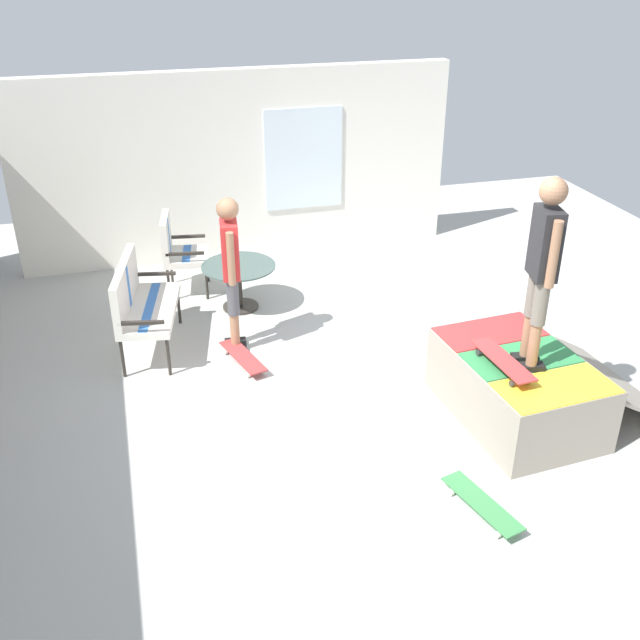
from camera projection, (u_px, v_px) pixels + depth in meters
ground_plane at (356, 388)px, 7.64m from camera, size 12.00×12.00×0.10m
house_facade at (239, 166)px, 10.14m from camera, size 0.23×6.00×2.58m
skate_ramp at (520, 386)px, 6.97m from camera, size 1.74×2.05×0.66m
patio_bench at (138, 299)px, 7.99m from camera, size 1.33×0.78×1.02m
patio_chair_near_house at (177, 247)px, 9.31m from camera, size 0.70×0.64×1.02m
patio_table at (239, 278)px, 8.98m from camera, size 0.90×0.90×0.57m
person_watching at (231, 263)px, 7.82m from camera, size 0.48×0.27×1.74m
person_skater at (543, 260)px, 6.22m from camera, size 0.47×0.29×1.74m
skateboard_by_bench at (243, 357)px, 7.94m from camera, size 0.82×0.41×0.10m
skateboard_spare at (482, 504)px, 5.90m from camera, size 0.82×0.39×0.10m
skateboard_on_ramp at (503, 361)px, 6.59m from camera, size 0.81×0.26×0.10m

